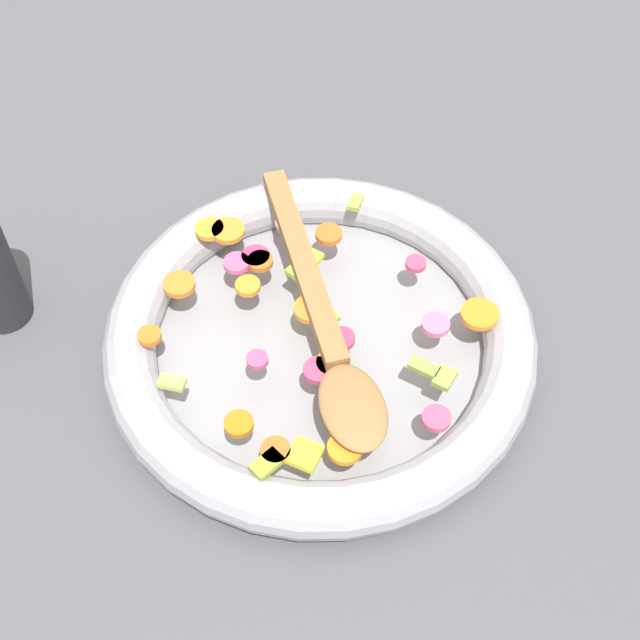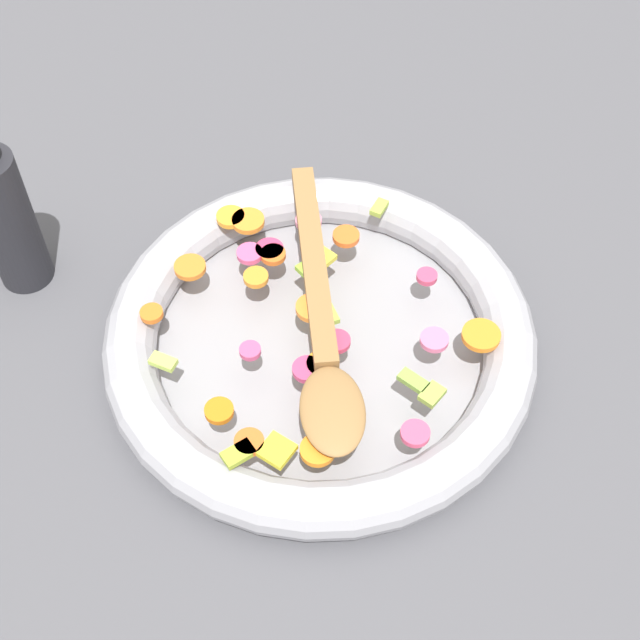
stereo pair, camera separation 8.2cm
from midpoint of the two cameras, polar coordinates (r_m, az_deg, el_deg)
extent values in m
plane|color=#4C4C51|center=(0.86, 2.72, -2.19)|extent=(4.00, 4.00, 0.00)
cylinder|color=gray|center=(0.86, 2.74, -1.96)|extent=(0.36, 0.36, 0.01)
torus|color=#9E9EA5|center=(0.84, 2.79, -1.21)|extent=(0.41, 0.41, 0.05)
cylinder|color=orange|center=(0.77, -3.42, -6.03)|extent=(0.04, 0.04, 0.01)
cylinder|color=orange|center=(0.83, 2.32, 0.58)|extent=(0.04, 0.04, 0.01)
cylinder|color=orange|center=(0.86, -5.64, 3.21)|extent=(0.03, 0.03, 0.01)
cylinder|color=orange|center=(0.89, 4.34, 5.20)|extent=(0.04, 0.04, 0.01)
cylinder|color=#D76124|center=(0.75, -1.41, -8.05)|extent=(0.04, 0.04, 0.01)
cylinder|color=orange|center=(0.83, -7.98, 0.24)|extent=(0.03, 0.03, 0.01)
cylinder|color=orange|center=(0.91, -3.16, 6.45)|extent=(0.04, 0.04, 0.01)
cylinder|color=orange|center=(0.87, -0.30, 4.05)|extent=(0.04, 0.04, 0.01)
cylinder|color=orange|center=(0.79, 3.16, -3.06)|extent=(0.04, 0.04, 0.01)
cylinder|color=orange|center=(0.90, -2.07, 6.18)|extent=(0.04, 0.04, 0.01)
cylinder|color=orange|center=(0.83, 13.09, -1.15)|extent=(0.05, 0.05, 0.01)
cylinder|color=orange|center=(0.75, 3.04, -8.53)|extent=(0.04, 0.04, 0.01)
cylinder|color=orange|center=(0.85, -1.38, 2.58)|extent=(0.03, 0.03, 0.01)
cube|color=#A5C045|center=(0.92, 6.39, 7.01)|extent=(0.02, 0.02, 0.01)
cube|color=#90C13A|center=(0.86, 1.99, 2.88)|extent=(0.03, 0.02, 0.01)
cube|color=#95B446|center=(0.79, 10.19, -4.91)|extent=(0.02, 0.03, 0.01)
cube|color=#B8D654|center=(0.80, -7.12, -2.86)|extent=(0.03, 0.02, 0.01)
cube|color=#83AB43|center=(0.79, 8.98, -4.09)|extent=(0.03, 0.02, 0.01)
cube|color=#97AB31|center=(0.74, -2.08, -8.78)|extent=(0.02, 0.03, 0.01)
cube|color=#9DC345|center=(0.83, 3.30, 0.35)|extent=(0.03, 0.02, 0.01)
cylinder|color=#D83B5D|center=(0.81, 3.80, -1.68)|extent=(0.03, 0.03, 0.01)
cylinder|color=#DC496F|center=(0.76, 9.22, -7.40)|extent=(0.03, 0.03, 0.01)
cylinder|color=#D0375F|center=(0.88, -0.53, 4.36)|extent=(0.03, 0.03, 0.01)
cylinder|color=#D54B7B|center=(0.80, -1.53, -2.22)|extent=(0.02, 0.02, 0.01)
cylinder|color=#D44166|center=(0.86, 9.58, 2.60)|extent=(0.03, 0.03, 0.01)
cylinder|color=#E05183|center=(0.87, -1.84, 4.10)|extent=(0.04, 0.04, 0.01)
cylinder|color=#C93E6B|center=(0.79, 2.17, -3.38)|extent=(0.03, 0.03, 0.01)
cylinder|color=pink|center=(0.82, 10.20, -1.45)|extent=(0.04, 0.04, 0.01)
cylinder|color=pink|center=(0.90, 1.88, 6.18)|extent=(0.03, 0.03, 0.01)
cube|color=gold|center=(0.87, 2.81, 3.85)|extent=(0.03, 0.03, 0.01)
cube|color=yellow|center=(0.75, 0.40, -8.57)|extent=(0.03, 0.03, 0.01)
cube|color=olive|center=(0.85, 2.35, 3.62)|extent=(0.23, 0.12, 0.01)
ellipsoid|color=olive|center=(0.75, 3.95, -6.01)|extent=(0.11, 0.09, 0.01)
cylinder|color=#232328|center=(0.90, -16.95, 5.88)|extent=(0.05, 0.05, 0.16)
camera|label=1|loc=(0.04, -87.13, 3.75)|focal=50.00mm
camera|label=2|loc=(0.04, 92.87, -3.75)|focal=50.00mm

